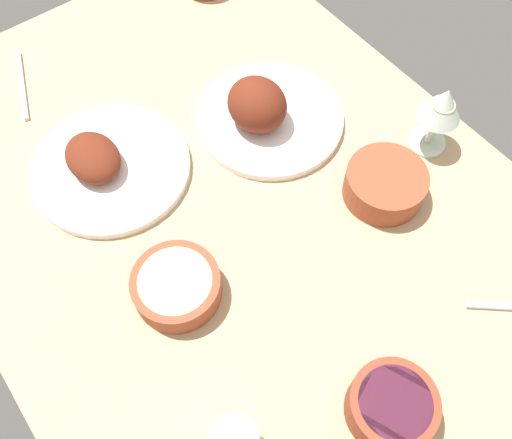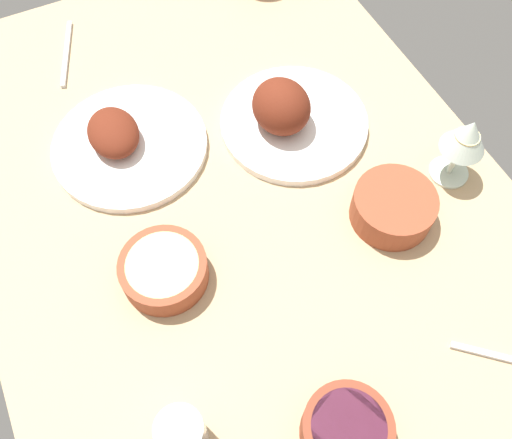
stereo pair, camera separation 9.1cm
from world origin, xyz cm
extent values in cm
cube|color=tan|center=(0.00, 0.00, 2.00)|extent=(140.00, 90.00, 4.00)
cylinder|color=white|center=(16.35, -15.84, 4.80)|extent=(27.64, 27.64, 1.60)
ellipsoid|color=#602314|center=(17.12, -13.33, 9.82)|extent=(11.62, 10.33, 9.17)
cylinder|color=white|center=(24.72, 13.70, 4.80)|extent=(28.28, 28.28, 1.60)
ellipsoid|color=#602314|center=(26.10, 15.69, 8.05)|extent=(11.58, 8.97, 5.33)
cylinder|color=brown|center=(-8.29, -21.40, 6.86)|extent=(13.87, 13.87, 5.72)
cylinder|color=#D6BC70|center=(-8.29, -21.40, 9.22)|extent=(11.38, 11.38, 1.00)
cylinder|color=brown|center=(-35.30, 3.59, 7.07)|extent=(12.21, 12.21, 6.13)
cylinder|color=#4C192D|center=(-35.30, 3.59, 9.63)|extent=(10.02, 10.02, 1.00)
cylinder|color=brown|center=(-2.18, 17.16, 6.39)|extent=(13.90, 13.90, 4.78)
cylinder|color=#DBCC7A|center=(-2.18, 17.16, 8.28)|extent=(11.40, 11.40, 1.00)
cylinder|color=silver|center=(-5.30, -35.73, 4.25)|extent=(7.00, 7.00, 0.50)
cylinder|color=silver|center=(-5.30, -35.73, 8.00)|extent=(1.00, 1.00, 7.00)
cone|color=silver|center=(-5.30, -35.73, 14.75)|extent=(7.60, 7.60, 6.50)
cylinder|color=beige|center=(-5.30, -35.73, 13.30)|extent=(4.18, 4.18, 2.80)
cube|color=silver|center=(53.16, 17.56, 4.40)|extent=(17.59, 7.30, 0.80)
camera|label=1|loc=(-35.88, 27.41, 85.33)|focal=38.49mm
camera|label=2|loc=(-40.65, 19.64, 85.33)|focal=38.49mm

